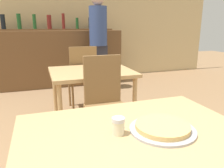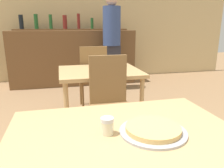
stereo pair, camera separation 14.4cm
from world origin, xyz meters
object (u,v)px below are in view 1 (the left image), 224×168
(pizza_tray, at_px, (162,128))
(person_standing, at_px, (98,39))
(chair_far_side_front, at_px, (105,99))
(chair_far_side_back, at_px, (82,75))
(cheese_shaker, at_px, (119,126))

(pizza_tray, height_order, person_standing, person_standing)
(chair_far_side_front, height_order, pizza_tray, chair_far_side_front)
(pizza_tray, xyz_separation_m, person_standing, (0.57, 3.29, 0.24))
(chair_far_side_back, bearing_deg, person_standing, -116.89)
(cheese_shaker, bearing_deg, chair_far_side_back, 83.35)
(chair_far_side_front, relative_size, chair_far_side_back, 1.00)
(chair_far_side_back, xyz_separation_m, person_standing, (0.54, 1.06, 0.44))
(chair_far_side_back, xyz_separation_m, cheese_shaker, (-0.26, -2.19, 0.23))
(chair_far_side_front, height_order, person_standing, person_standing)
(pizza_tray, distance_m, person_standing, 3.35)
(chair_far_side_front, distance_m, pizza_tray, 1.10)
(cheese_shaker, xyz_separation_m, person_standing, (0.79, 3.25, 0.22))
(chair_far_side_front, distance_m, cheese_shaker, 1.11)
(pizza_tray, bearing_deg, chair_far_side_front, 88.25)
(chair_far_side_front, xyz_separation_m, chair_far_side_back, (0.00, 1.14, 0.00))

